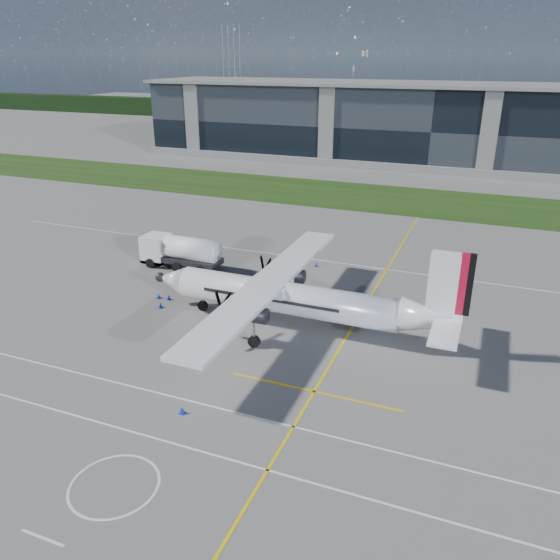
% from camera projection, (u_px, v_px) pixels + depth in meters
% --- Properties ---
extents(ground, '(400.00, 400.00, 0.00)m').
position_uv_depth(ground, '(397.00, 214.00, 76.87)').
color(ground, '#565451').
rests_on(ground, ground).
extents(grass_strip, '(400.00, 18.00, 0.04)m').
position_uv_depth(grass_strip, '(407.00, 200.00, 83.72)').
color(grass_strip, '#1A340E').
rests_on(grass_strip, ground).
extents(terminal_building, '(120.00, 20.00, 15.00)m').
position_uv_depth(terminal_building, '(438.00, 126.00, 108.29)').
color(terminal_building, black).
rests_on(terminal_building, ground).
extents(tree_line, '(400.00, 6.00, 6.00)m').
position_uv_depth(tree_line, '(461.00, 119.00, 161.48)').
color(tree_line, black).
rests_on(tree_line, ground).
extents(pylon_west, '(9.00, 4.60, 30.00)m').
position_uv_depth(pylon_west, '(232.00, 71.00, 192.78)').
color(pylon_west, gray).
rests_on(pylon_west, ground).
extents(yellow_taxiway_centerline, '(0.20, 70.00, 0.01)m').
position_uv_depth(yellow_taxiway_centerline, '(369.00, 299.00, 50.11)').
color(yellow_taxiway_centerline, yellow).
rests_on(yellow_taxiway_centerline, ground).
extents(white_lane_line, '(90.00, 0.15, 0.01)m').
position_uv_depth(white_lane_line, '(218.00, 456.00, 30.55)').
color(white_lane_line, white).
rests_on(white_lane_line, ground).
extents(turboprop_aircraft, '(26.25, 27.22, 8.17)m').
position_uv_depth(turboprop_aircraft, '(297.00, 282.00, 43.32)').
color(turboprop_aircraft, white).
rests_on(turboprop_aircraft, ground).
extents(fuel_tanker_truck, '(9.06, 2.95, 3.40)m').
position_uv_depth(fuel_tanker_truck, '(176.00, 251.00, 57.12)').
color(fuel_tanker_truck, white).
rests_on(fuel_tanker_truck, ground).
extents(baggage_tug, '(2.99, 1.79, 1.79)m').
position_uv_depth(baggage_tug, '(218.00, 287.00, 50.34)').
color(baggage_tug, white).
rests_on(baggage_tug, ground).
extents(ground_crew_person, '(0.87, 0.99, 2.02)m').
position_uv_depth(ground_crew_person, '(201.00, 285.00, 50.60)').
color(ground_crew_person, '#F25907').
rests_on(ground_crew_person, ground).
extents(safety_cone_nose_port, '(0.36, 0.36, 0.50)m').
position_uv_depth(safety_cone_nose_port, '(161.00, 305.00, 48.30)').
color(safety_cone_nose_port, '#0B20BC').
rests_on(safety_cone_nose_port, ground).
extents(safety_cone_nose_stbd, '(0.36, 0.36, 0.50)m').
position_uv_depth(safety_cone_nose_stbd, '(169.00, 297.00, 49.89)').
color(safety_cone_nose_stbd, '#0B20BC').
rests_on(safety_cone_nose_stbd, ground).
extents(safety_cone_stbdwing, '(0.36, 0.36, 0.50)m').
position_uv_depth(safety_cone_stbdwing, '(316.00, 264.00, 57.62)').
color(safety_cone_stbdwing, '#0B20BC').
rests_on(safety_cone_stbdwing, ground).
extents(safety_cone_portwing, '(0.36, 0.36, 0.50)m').
position_uv_depth(safety_cone_portwing, '(182.00, 410.00, 34.11)').
color(safety_cone_portwing, '#0B20BC').
rests_on(safety_cone_portwing, ground).
extents(safety_cone_fwd, '(0.36, 0.36, 0.50)m').
position_uv_depth(safety_cone_fwd, '(159.00, 296.00, 50.20)').
color(safety_cone_fwd, '#0B20BC').
rests_on(safety_cone_fwd, ground).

